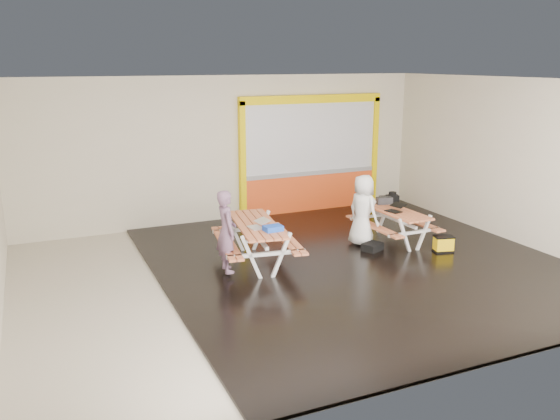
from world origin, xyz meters
name	(u,v)px	position (x,y,z in m)	size (l,w,h in m)	color
room	(300,181)	(0.00, 0.00, 1.75)	(10.02, 8.02, 3.52)	beige
deck	(358,263)	(1.25, 0.00, 0.03)	(7.50, 7.98, 0.05)	black
kiosk	(311,157)	(2.20, 3.93, 1.44)	(3.88, 0.16, 3.00)	#EF4E1A
picnic_table_left	(256,233)	(-0.57, 0.73, 0.64)	(1.73, 2.30, 0.84)	#D77547
picnic_table_right	(394,218)	(2.63, 0.82, 0.57)	(1.31, 1.89, 0.74)	#D77547
person_left	(226,231)	(-1.29, 0.34, 0.88)	(0.55, 0.36, 1.50)	#72526B
person_right	(363,211)	(1.90, 0.91, 0.78)	(0.74, 0.48, 1.52)	white
laptop_left	(258,225)	(-0.64, 0.44, 0.89)	(0.39, 0.35, 0.15)	silver
laptop_right	(395,209)	(2.57, 0.71, 0.80)	(0.43, 0.40, 0.15)	black
blue_pouch	(273,228)	(-0.47, 0.15, 0.89)	(0.33, 0.23, 0.10)	blue
toolbox	(384,201)	(2.72, 1.34, 0.82)	(0.37, 0.25, 0.20)	black
backpack	(392,202)	(3.14, 1.65, 0.68)	(0.31, 0.24, 0.46)	black
dark_case	(372,247)	(1.88, 0.47, 0.13)	(0.40, 0.30, 0.15)	black
fluke_bag	(443,244)	(3.16, -0.18, 0.21)	(0.43, 0.34, 0.33)	black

